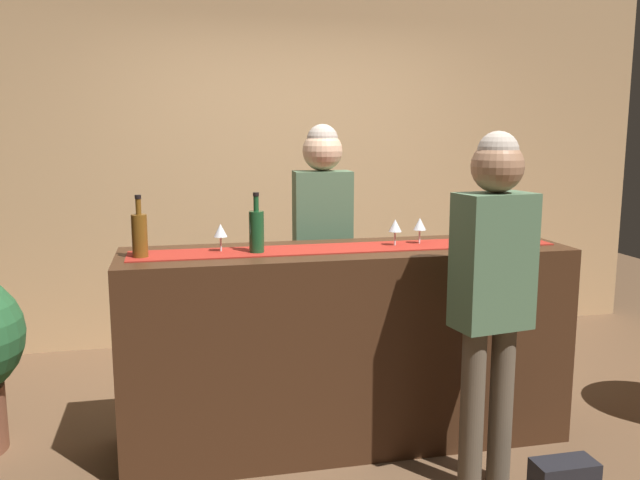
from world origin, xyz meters
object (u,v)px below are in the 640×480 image
Objects in this scene: wine_bottle_clear at (500,220)px; wine_glass_mid_counter at (395,226)px; wine_glass_near_customer at (221,231)px; bartender at (323,233)px; wine_bottle_amber at (140,235)px; wine_glass_far_end at (420,225)px; wine_bottle_green at (257,231)px; customer_sipping at (493,275)px.

wine_bottle_clear is 0.63m from wine_glass_mid_counter.
wine_glass_near_customer and wine_glass_mid_counter have the same top height.
wine_glass_mid_counter is 0.09× the size of bartender.
wine_bottle_clear is 1.00× the size of wine_bottle_amber.
wine_bottle_clear is at bearing 152.82° from bartender.
bartender is (1.03, 0.61, -0.12)m from wine_bottle_amber.
wine_glass_near_customer is at bearing -178.95° from wine_bottle_clear.
wine_bottle_clear reaches higher than wine_glass_far_end.
wine_glass_far_end is at bearing 2.62° from wine_bottle_amber.
wine_glass_mid_counter is 0.64m from bartender.
bartender is at bearing 126.55° from wine_glass_far_end.
wine_bottle_green is at bearing -177.26° from wine_glass_mid_counter.
wine_bottle_amber is 1.29m from wine_glass_mid_counter.
wine_bottle_green is 0.18× the size of bartender.
wine_bottle_amber is 1.21m from bartender.
wine_glass_mid_counter is at bearing 1.70° from wine_bottle_amber.
wine_bottle_green is 2.10× the size of wine_glass_near_customer.
wine_glass_near_customer is at bearing 142.38° from customer_sipping.
wine_glass_mid_counter is at bearing 2.74° from wine_bottle_green.
wine_glass_near_customer is at bearing 43.19° from bartender.
wine_bottle_amber reaches higher than wine_glass_far_end.
wine_glass_mid_counter is (-0.63, -0.06, -0.01)m from wine_bottle_clear.
bartender reaches higher than wine_glass_near_customer.
customer_sipping is (0.11, -0.63, -0.14)m from wine_glass_far_end.
wine_glass_mid_counter is (0.90, -0.03, 0.00)m from wine_glass_near_customer.
bartender is (-0.26, 0.57, -0.11)m from wine_glass_mid_counter.
customer_sipping is (1.54, -0.56, -0.15)m from wine_bottle_amber.
wine_glass_mid_counter is 0.67m from customer_sipping.
customer_sipping is at bearing -80.48° from wine_glass_far_end.
bartender is (0.65, 0.54, -0.11)m from wine_glass_near_customer.
customer_sipping reaches higher than wine_glass_mid_counter.
bartender reaches higher than wine_glass_mid_counter.
wine_bottle_amber is at bearing -177.38° from wine_glass_far_end.
wine_glass_mid_counter is at bearing -174.80° from wine_bottle_clear.
wine_glass_far_end is (1.44, 0.07, -0.01)m from wine_bottle_amber.
wine_glass_far_end is at bearing 10.58° from wine_glass_mid_counter.
wine_glass_mid_counter is 1.00× the size of wine_glass_far_end.
bartender reaches higher than wine_bottle_clear.
bartender reaches higher than wine_glass_far_end.
wine_bottle_green reaches higher than wine_glass_near_customer.
wine_bottle_clear reaches higher than wine_glass_mid_counter.
wine_glass_near_customer is at bearing 159.51° from wine_bottle_green.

